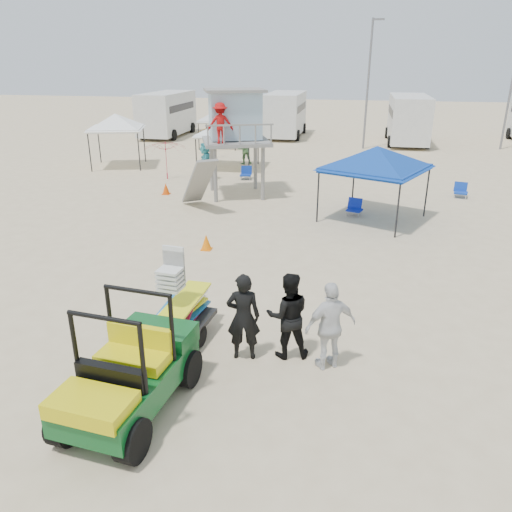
% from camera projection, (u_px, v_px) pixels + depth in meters
% --- Properties ---
extents(ground, '(140.00, 140.00, 0.00)m').
position_uv_depth(ground, '(200.00, 373.00, 9.59)').
color(ground, beige).
rests_on(ground, ground).
extents(utility_cart, '(1.62, 2.82, 2.05)m').
position_uv_depth(utility_cart, '(126.00, 364.00, 8.19)').
color(utility_cart, '#0B4B1C').
rests_on(utility_cart, ground).
extents(surf_trailer, '(1.32, 2.18, 1.87)m').
position_uv_depth(surf_trailer, '(176.00, 309.00, 10.39)').
color(surf_trailer, black).
rests_on(surf_trailer, ground).
extents(man_left, '(0.74, 0.56, 1.83)m').
position_uv_depth(man_left, '(243.00, 317.00, 9.78)').
color(man_left, black).
rests_on(man_left, ground).
extents(man_mid, '(1.02, 0.89, 1.81)m').
position_uv_depth(man_mid, '(288.00, 315.00, 9.86)').
color(man_mid, black).
rests_on(man_mid, ground).
extents(man_right, '(1.13, 0.92, 1.80)m').
position_uv_depth(man_right, '(330.00, 326.00, 9.48)').
color(man_right, silver).
rests_on(man_right, ground).
extents(lifeguard_tower, '(3.52, 3.52, 4.37)m').
position_uv_depth(lifeguard_tower, '(234.00, 119.00, 21.07)').
color(lifeguard_tower, gray).
rests_on(lifeguard_tower, ground).
extents(canopy_blue, '(4.18, 4.18, 3.13)m').
position_uv_depth(canopy_blue, '(377.00, 150.00, 17.88)').
color(canopy_blue, black).
rests_on(canopy_blue, ground).
extents(canopy_white_a, '(3.06, 3.06, 3.05)m').
position_uv_depth(canopy_white_a, '(228.00, 122.00, 26.65)').
color(canopy_white_a, black).
rests_on(canopy_white_a, ground).
extents(canopy_white_b, '(3.39, 3.39, 3.28)m').
position_uv_depth(canopy_white_b, '(115.00, 116.00, 27.01)').
color(canopy_white_b, black).
rests_on(canopy_white_b, ground).
extents(canopy_white_c, '(2.78, 2.78, 2.99)m').
position_uv_depth(canopy_white_c, '(220.00, 110.00, 33.15)').
color(canopy_white_c, black).
rests_on(canopy_white_c, ground).
extents(umbrella_a, '(2.38, 2.41, 1.90)m').
position_uv_depth(umbrella_a, '(166.00, 160.00, 24.70)').
color(umbrella_a, red).
rests_on(umbrella_a, ground).
extents(umbrella_b, '(2.96, 2.96, 1.90)m').
position_uv_depth(umbrella_b, '(215.00, 142.00, 30.04)').
color(umbrella_b, gold).
rests_on(umbrella_b, ground).
extents(cone_near, '(0.34, 0.34, 0.50)m').
position_uv_depth(cone_near, '(206.00, 242.00, 15.72)').
color(cone_near, orange).
rests_on(cone_near, ground).
extents(cone_far, '(0.34, 0.34, 0.50)m').
position_uv_depth(cone_far, '(166.00, 189.00, 22.18)').
color(cone_far, '#DB4506').
rests_on(cone_far, ground).
extents(beach_chair_a, '(0.60, 0.65, 0.64)m').
position_uv_depth(beach_chair_a, '(246.00, 173.00, 25.00)').
color(beach_chair_a, '#0D3096').
rests_on(beach_chair_a, ground).
extents(beach_chair_b, '(0.66, 0.72, 0.64)m').
position_uv_depth(beach_chair_b, '(355.00, 207.00, 19.22)').
color(beach_chair_b, '#0F25AB').
rests_on(beach_chair_b, ground).
extents(beach_chair_c, '(0.64, 0.70, 0.64)m').
position_uv_depth(beach_chair_c, '(461.00, 190.00, 21.70)').
color(beach_chair_c, '#0F36A5').
rests_on(beach_chair_c, ground).
extents(rv_far_left, '(2.64, 6.80, 3.25)m').
position_uv_depth(rv_far_left, '(167.00, 112.00, 38.48)').
color(rv_far_left, silver).
rests_on(rv_far_left, ground).
extents(rv_mid_left, '(2.65, 6.50, 3.25)m').
position_uv_depth(rv_mid_left, '(285.00, 113.00, 38.18)').
color(rv_mid_left, silver).
rests_on(rv_mid_left, ground).
extents(rv_mid_right, '(2.64, 7.00, 3.25)m').
position_uv_depth(rv_mid_right, '(408.00, 117.00, 35.15)').
color(rv_mid_right, silver).
rests_on(rv_mid_right, ground).
extents(light_pole_left, '(0.14, 0.14, 8.00)m').
position_uv_depth(light_pole_left, '(368.00, 86.00, 32.17)').
color(light_pole_left, slate).
rests_on(light_pole_left, ground).
extents(light_pole_right, '(0.14, 0.14, 8.00)m').
position_uv_depth(light_pole_right, '(511.00, 86.00, 31.87)').
color(light_pole_right, slate).
rests_on(light_pole_right, ground).
extents(distant_beachgoers, '(1.96, 5.67, 1.86)m').
position_uv_depth(distant_beachgoers, '(220.00, 157.00, 25.84)').
color(distant_beachgoers, '#538550').
rests_on(distant_beachgoers, ground).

